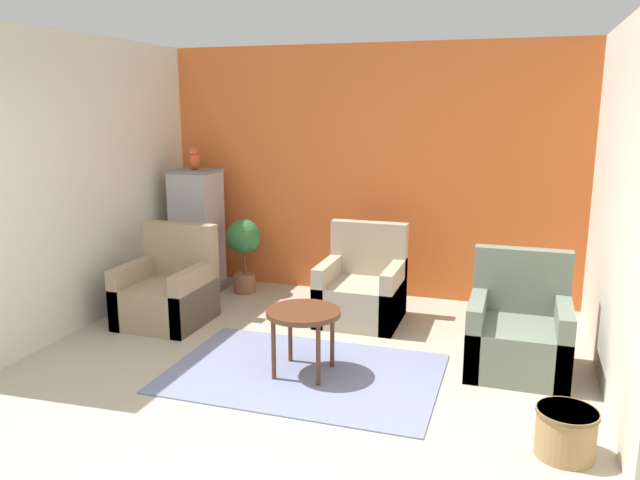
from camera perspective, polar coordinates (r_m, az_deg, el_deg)
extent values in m
plane|color=#B2A893|center=(4.22, -7.38, -17.54)|extent=(20.00, 20.00, 0.00)
cube|color=orange|center=(6.90, 4.41, 6.21)|extent=(4.68, 0.06, 2.73)
cube|color=beige|center=(6.37, -20.27, 4.98)|extent=(0.06, 3.35, 2.73)
cube|color=beige|center=(5.07, 25.75, 2.79)|extent=(0.06, 3.35, 2.73)
cube|color=slate|center=(5.06, -1.49, -12.06)|extent=(2.12, 1.43, 0.01)
cylinder|color=#512D1E|center=(4.88, -1.53, -6.64)|extent=(0.58, 0.58, 0.04)
cylinder|color=#512D1E|center=(4.87, -4.27, -10.02)|extent=(0.04, 0.04, 0.49)
cylinder|color=#512D1E|center=(4.76, -0.16, -10.57)|extent=(0.04, 0.04, 0.49)
cylinder|color=#512D1E|center=(5.18, -2.74, -8.59)|extent=(0.04, 0.04, 0.49)
cylinder|color=#512D1E|center=(5.07, 1.13, -9.05)|extent=(0.04, 0.04, 0.49)
cube|color=#9E896B|center=(6.27, -13.91, -5.65)|extent=(0.77, 0.77, 0.40)
cube|color=#9E896B|center=(6.40, -12.64, -0.84)|extent=(0.77, 0.14, 0.54)
cube|color=#9E896B|center=(6.41, -16.44, -4.50)|extent=(0.12, 0.77, 0.59)
cube|color=#9E896B|center=(6.08, -11.32, -5.16)|extent=(0.12, 0.77, 0.59)
cube|color=slate|center=(5.28, 17.60, -9.33)|extent=(0.77, 0.77, 0.40)
cube|color=slate|center=(5.43, 17.97, -3.52)|extent=(0.77, 0.14, 0.54)
cube|color=slate|center=(5.25, 14.07, -8.12)|extent=(0.12, 0.77, 0.59)
cube|color=slate|center=(5.26, 21.26, -8.59)|extent=(0.12, 0.77, 0.59)
cube|color=tan|center=(6.16, 3.72, -5.63)|extent=(0.77, 0.77, 0.40)
cube|color=tan|center=(6.33, 4.50, -0.74)|extent=(0.77, 0.14, 0.54)
cube|color=tan|center=(6.21, 0.81, -4.53)|extent=(0.12, 0.77, 0.59)
cube|color=tan|center=(6.06, 6.74, -5.05)|extent=(0.12, 0.77, 0.59)
cube|color=slate|center=(7.38, -10.94, -4.06)|extent=(0.60, 0.60, 0.08)
cube|color=#A8A8AD|center=(7.23, -11.16, 1.07)|extent=(0.47, 0.47, 1.27)
cube|color=slate|center=(7.13, -11.38, 6.20)|extent=(0.49, 0.49, 0.03)
ellipsoid|color=#D14C2D|center=(7.12, -11.41, 7.10)|extent=(0.12, 0.15, 0.20)
sphere|color=#D14C2D|center=(7.09, -11.53, 7.97)|extent=(0.10, 0.10, 0.10)
cone|color=gold|center=(7.05, -11.71, 7.87)|extent=(0.05, 0.05, 0.05)
cone|color=#D14C2D|center=(7.18, -11.14, 7.00)|extent=(0.06, 0.13, 0.17)
cylinder|color=brown|center=(7.13, -6.90, -3.92)|extent=(0.25, 0.25, 0.22)
cylinder|color=brown|center=(7.07, -6.95, -1.90)|extent=(0.03, 0.03, 0.30)
sphere|color=#337038|center=(7.00, -7.01, 0.36)|extent=(0.38, 0.38, 0.38)
sphere|color=#337038|center=(7.09, -7.63, -0.05)|extent=(0.23, 0.23, 0.23)
sphere|color=#337038|center=(6.95, -6.39, -0.12)|extent=(0.21, 0.21, 0.21)
cylinder|color=#A37F51|center=(4.22, 21.55, -16.08)|extent=(0.35, 0.35, 0.30)
cylinder|color=brown|center=(4.16, 21.70, -14.39)|extent=(0.37, 0.37, 0.02)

